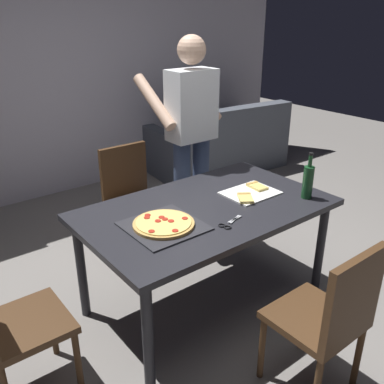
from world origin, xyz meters
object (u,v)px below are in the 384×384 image
Objects in this scene: chair_left_end at (5,319)px; chair_far_side at (131,193)px; wine_bottle at (308,181)px; person_serving_pizza at (190,133)px; dining_table at (206,217)px; couch at (220,147)px; kitchen_scissors at (228,224)px; chair_near_camera at (330,315)px; pepperoni_pizza_on_tray at (164,224)px.

chair_far_side is at bearing 36.96° from chair_left_end.
person_serving_pizza is at bearing 98.88° from wine_bottle.
couch is at bearing 46.38° from dining_table.
chair_left_end is 3.76m from couch.
person_serving_pizza reaches higher than couch.
person_serving_pizza is 1.17m from kitchen_scissors.
chair_near_camera is 0.97m from wine_bottle.
pepperoni_pizza_on_tray reaches higher than dining_table.
chair_far_side is at bearing 115.84° from wine_bottle.
dining_table is 0.98m from chair_far_side.
dining_table is 1.78× the size of chair_near_camera.
couch reaches higher than pepperoni_pizza_on_tray.
chair_left_end is at bearing 180.00° from dining_table.
dining_table is at bearing 77.68° from kitchen_scissors.
chair_far_side is 2.85× the size of wine_bottle.
kitchen_scissors is (-0.51, -1.02, -0.24)m from person_serving_pizza.
pepperoni_pizza_on_tray is at bearing 166.03° from wine_bottle.
wine_bottle reaches higher than dining_table.
chair_far_side is (0.00, 0.97, -0.16)m from dining_table.
chair_left_end is (-1.29, 0.00, -0.16)m from dining_table.
chair_near_camera reaches higher than dining_table.
wine_bottle is at bearing -64.16° from chair_far_side.
person_serving_pizza reaches higher than chair_near_camera.
wine_bottle reaches higher than couch.
chair_left_end reaches higher than dining_table.
chair_left_end is at bearing -156.74° from person_serving_pizza.
chair_far_side is 2.16m from couch.
chair_near_camera is 0.51× the size of couch.
kitchen_scissors is at bearing -12.53° from chair_left_end.
chair_near_camera is 0.74m from kitchen_scissors.
chair_far_side is at bearing 90.00° from dining_table.
dining_table is 0.29m from kitchen_scissors.
couch is 2.02m from person_serving_pizza.
chair_near_camera is 3.52m from couch.
couch is 5.62× the size of wine_bottle.
chair_far_side reaches higher than kitchen_scissors.
couch is at bearing 40.70° from person_serving_pizza.
kitchen_scissors is (-0.06, 0.70, 0.24)m from chair_near_camera.
chair_left_end is 1.96m from wine_bottle.
chair_near_camera is 1.00× the size of chair_far_side.
chair_near_camera reaches higher than pepperoni_pizza_on_tray.
kitchen_scissors is (0.32, -0.21, -0.01)m from pepperoni_pizza_on_tray.
chair_left_end is 1.28m from kitchen_scissors.
dining_table is 1.30m from chair_left_end.
chair_far_side reaches higher than pepperoni_pizza_on_tray.
chair_left_end is 2.15× the size of pepperoni_pizza_on_tray.
person_serving_pizza reaches higher than chair_far_side.
person_serving_pizza is (-1.44, -1.24, 0.70)m from couch.
couch is (3.18, 1.99, -0.21)m from chair_left_end.
wine_bottle reaches higher than pepperoni_pizza_on_tray.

